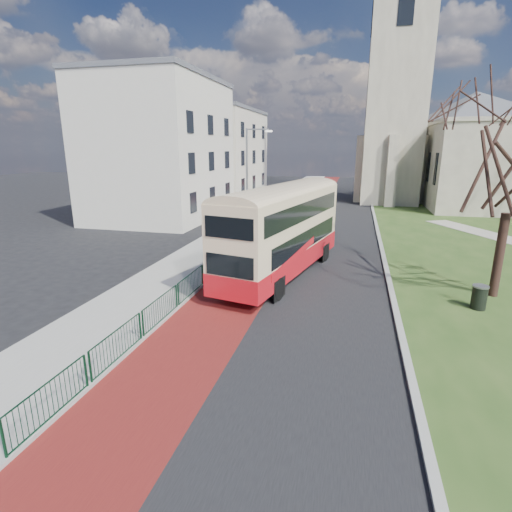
% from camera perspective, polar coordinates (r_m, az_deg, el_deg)
% --- Properties ---
extents(ground, '(160.00, 160.00, 0.00)m').
position_cam_1_polar(ground, '(15.85, -2.58, -9.74)').
color(ground, black).
rests_on(ground, ground).
extents(road_carriageway, '(9.00, 120.00, 0.01)m').
position_cam_1_polar(road_carriageway, '(34.51, 9.30, 3.95)').
color(road_carriageway, black).
rests_on(road_carriageway, ground).
extents(bus_lane, '(3.40, 120.00, 0.01)m').
position_cam_1_polar(bus_lane, '(34.82, 4.86, 4.20)').
color(bus_lane, '#591414').
rests_on(bus_lane, ground).
extents(pavement_west, '(4.00, 120.00, 0.12)m').
position_cam_1_polar(pavement_west, '(35.59, -1.20, 4.59)').
color(pavement_west, gray).
rests_on(pavement_west, ground).
extents(kerb_west, '(0.25, 120.00, 0.13)m').
position_cam_1_polar(kerb_west, '(35.13, 1.96, 4.45)').
color(kerb_west, '#999993').
rests_on(kerb_west, ground).
extents(kerb_east, '(0.25, 80.00, 0.13)m').
position_cam_1_polar(kerb_east, '(36.42, 16.82, 4.19)').
color(kerb_east, '#999993').
rests_on(kerb_east, ground).
extents(pedestrian_railing, '(0.07, 24.00, 1.12)m').
position_cam_1_polar(pedestrian_railing, '(20.08, -7.46, -2.65)').
color(pedestrian_railing, '#0B311B').
rests_on(pedestrian_railing, ground).
extents(gothic_church, '(16.38, 18.00, 40.00)m').
position_cam_1_polar(gothic_church, '(52.82, 24.74, 21.05)').
color(gothic_church, gray).
rests_on(gothic_church, ground).
extents(street_block_near, '(10.30, 14.30, 13.00)m').
position_cam_1_polar(street_block_near, '(40.08, -13.42, 14.68)').
color(street_block_near, beige).
rests_on(street_block_near, ground).
extents(street_block_far, '(10.30, 16.30, 11.50)m').
position_cam_1_polar(street_block_far, '(54.84, -5.56, 14.31)').
color(street_block_far, beige).
rests_on(street_block_far, ground).
extents(streetlamp, '(2.13, 0.18, 8.00)m').
position_cam_1_polar(streetlamp, '(32.93, -1.05, 11.67)').
color(streetlamp, gray).
rests_on(streetlamp, pavement_west).
extents(bus, '(4.93, 11.45, 4.66)m').
position_cam_1_polar(bus, '(20.92, 3.85, 4.15)').
color(bus, '#B71019').
rests_on(bus, ground).
extents(litter_bin, '(0.81, 0.81, 1.04)m').
position_cam_1_polar(litter_bin, '(19.44, 29.27, -5.14)').
color(litter_bin, black).
rests_on(litter_bin, grass_green).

